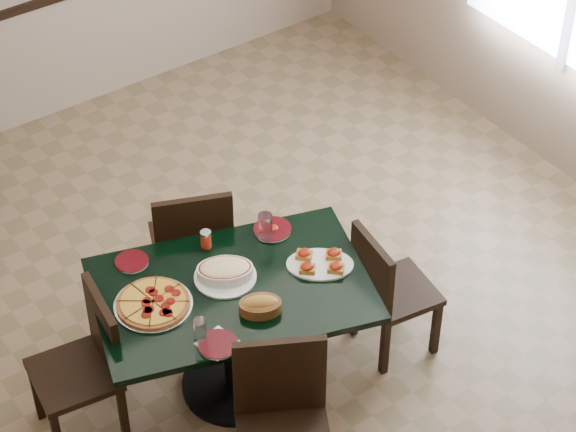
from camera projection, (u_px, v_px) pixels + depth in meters
floor at (270, 341)px, 6.41m from camera, size 5.50×5.50×0.00m
main_table at (233, 313)px, 5.79m from camera, size 1.59×1.26×0.75m
chair_far at (193, 243)px, 6.26m from camera, size 0.57×0.57×0.93m
chair_near at (283, 418)px, 5.31m from camera, size 0.60×0.60×0.94m
chair_right at (386, 288)px, 6.07m from camera, size 0.44×0.44×0.84m
chair_left at (88, 360)px, 5.64m from camera, size 0.46×0.46×0.88m
pepperoni_pizza at (153, 303)px, 5.56m from camera, size 0.39×0.39×0.04m
lasagna_casserole at (225, 271)px, 5.69m from camera, size 0.34×0.32×0.09m
bread_basket at (260, 305)px, 5.52m from camera, size 0.26×0.23×0.09m
bruschetta_platter at (320, 262)px, 5.77m from camera, size 0.42×0.40×0.05m
side_plate_near at (218, 344)px, 5.36m from camera, size 0.20×0.20×0.02m
side_plate_far_r at (272, 229)px, 5.99m from camera, size 0.20×0.20×0.03m
side_plate_far_l at (132, 262)px, 5.80m from camera, size 0.18×0.18×0.02m
napkin_setting at (218, 343)px, 5.38m from camera, size 0.19×0.19×0.01m
water_glass_a at (265, 227)px, 5.89m from camera, size 0.08×0.08×0.17m
water_glass_b at (200, 331)px, 5.34m from camera, size 0.06×0.06×0.14m
pepper_shaker at (206, 239)px, 5.87m from camera, size 0.06×0.06×0.10m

